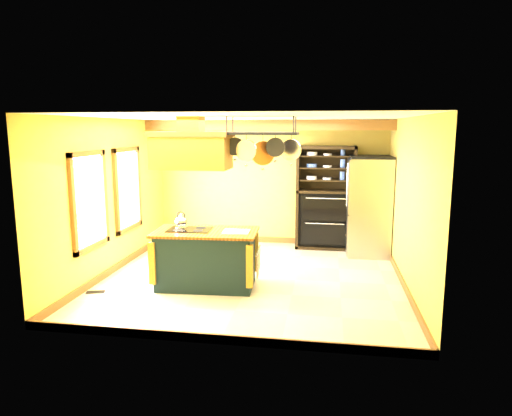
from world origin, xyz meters
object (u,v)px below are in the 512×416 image
(kitchen_island, at_px, (206,258))
(refrigerator, at_px, (368,208))
(range_hood, at_px, (192,148))
(pot_rack, at_px, (262,141))
(hutch, at_px, (325,208))

(kitchen_island, xyz_separation_m, refrigerator, (2.72, 2.45, 0.48))
(range_hood, height_order, refrigerator, range_hood)
(range_hood, bearing_deg, pot_rack, 0.65)
(range_hood, distance_m, pot_rack, 1.11)
(kitchen_island, height_order, range_hood, range_hood)
(hutch, bearing_deg, kitchen_island, -123.53)
(kitchen_island, relative_size, refrigerator, 0.86)
(kitchen_island, xyz_separation_m, range_hood, (-0.20, -0.00, 1.75))
(pot_rack, bearing_deg, kitchen_island, -179.25)
(refrigerator, bearing_deg, pot_rack, -126.73)
(range_hood, xyz_separation_m, hutch, (2.06, 2.81, -1.37))
(kitchen_island, relative_size, hutch, 0.77)
(pot_rack, height_order, hutch, pot_rack)
(range_hood, height_order, hutch, range_hood)
(hutch, bearing_deg, pot_rack, -108.85)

